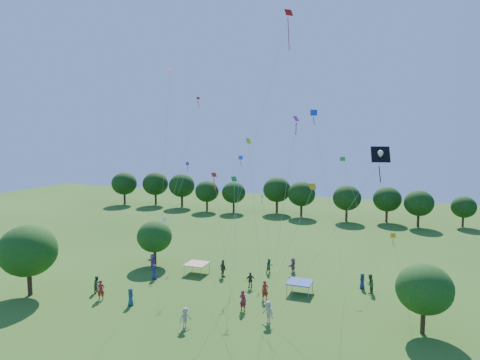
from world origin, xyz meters
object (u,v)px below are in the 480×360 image
(tent_red_stripe, at_px, (197,264))
(red_high_kite, at_px, (276,64))
(pirate_kite, at_px, (379,157))
(tent_blue, at_px, (300,282))
(near_tree_east, at_px, (424,289))
(near_tree_west, at_px, (28,251))
(near_tree_north, at_px, (155,237))

(tent_red_stripe, relative_size, red_high_kite, 0.09)
(tent_red_stripe, xyz_separation_m, pirate_kite, (18.37, -8.75, 12.17))
(tent_blue, bearing_deg, red_high_kite, 162.58)
(tent_red_stripe, height_order, tent_blue, same)
(red_high_kite, bearing_deg, pirate_kite, -39.47)
(near_tree_east, height_order, tent_blue, near_tree_east)
(near_tree_east, xyz_separation_m, red_high_kite, (-13.08, 5.60, 17.77))
(near_tree_east, bearing_deg, pirate_kite, -146.10)
(tent_blue, xyz_separation_m, pirate_kite, (6.88, -7.06, 12.17))
(pirate_kite, bearing_deg, red_high_kite, 140.53)
(near_tree_west, relative_size, near_tree_east, 1.24)
(near_tree_north, distance_m, red_high_kite, 23.20)
(near_tree_east, relative_size, red_high_kite, 0.21)
(near_tree_west, distance_m, red_high_kite, 28.42)
(near_tree_east, bearing_deg, red_high_kite, 156.81)
(tent_blue, bearing_deg, tent_red_stripe, 171.67)
(near_tree_west, bearing_deg, near_tree_north, 63.95)
(tent_red_stripe, relative_size, pirate_kite, 0.17)
(near_tree_north, height_order, tent_red_stripe, near_tree_north)
(near_tree_west, height_order, tent_red_stripe, near_tree_west)
(near_tree_west, bearing_deg, pirate_kite, 4.09)
(near_tree_north, xyz_separation_m, red_high_kite, (14.55, -1.92, 17.96))
(near_tree_west, relative_size, tent_red_stripe, 2.97)
(near_tree_west, distance_m, tent_blue, 25.13)
(pirate_kite, bearing_deg, tent_red_stripe, 154.53)
(near_tree_north, distance_m, near_tree_east, 28.64)
(near_tree_west, xyz_separation_m, near_tree_east, (33.50, 4.47, -0.76))
(tent_red_stripe, distance_m, tent_blue, 11.61)
(near_tree_north, height_order, red_high_kite, red_high_kite)
(near_tree_west, xyz_separation_m, tent_red_stripe, (11.68, 10.90, -3.15))
(pirate_kite, bearing_deg, near_tree_east, 33.90)
(pirate_kite, bearing_deg, near_tree_west, -175.91)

